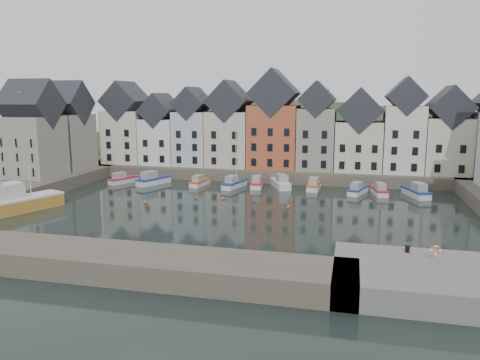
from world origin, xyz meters
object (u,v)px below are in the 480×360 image
(large_vessel, at_px, (13,202))
(life_ring_post, at_px, (436,250))
(boat_d, at_px, (234,183))
(mooring_bollard, at_px, (407,249))
(boat_a, at_px, (122,179))

(large_vessel, distance_m, life_ring_post, 50.64)
(boat_d, relative_size, mooring_bollard, 20.60)
(boat_d, relative_size, large_vessel, 0.95)
(boat_a, distance_m, life_ring_post, 57.33)
(life_ring_post, bearing_deg, large_vessel, 166.01)
(boat_a, bearing_deg, large_vessel, -76.30)
(boat_a, height_order, mooring_bollard, mooring_bollard)
(life_ring_post, bearing_deg, mooring_bollard, 138.72)
(boat_d, distance_m, mooring_bollard, 41.17)
(boat_d, bearing_deg, mooring_bollard, -41.61)
(boat_a, relative_size, large_vessel, 0.48)
(boat_a, bearing_deg, mooring_bollard, -14.41)
(mooring_bollard, xyz_separation_m, life_ring_post, (1.92, -1.69, 0.55))
(boat_a, xyz_separation_m, boat_d, (19.90, 0.51, 0.11))
(large_vessel, relative_size, life_ring_post, 9.32)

